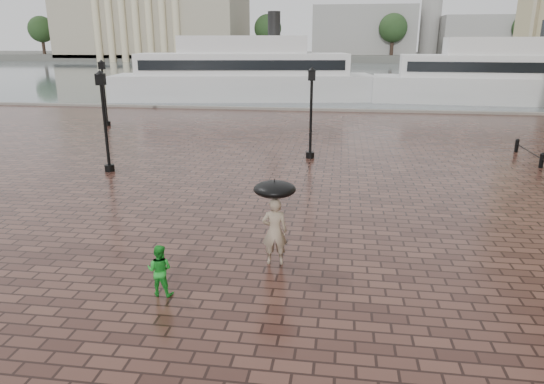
{
  "coord_description": "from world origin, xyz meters",
  "views": [
    {
      "loc": [
        4.52,
        -10.41,
        5.72
      ],
      "look_at": [
        2.55,
        3.35,
        1.4
      ],
      "focal_mm": 32.0,
      "sensor_mm": 36.0,
      "label": 1
    }
  ],
  "objects_px": {
    "ferry_near": "(243,74)",
    "street_lamps": "(167,106)",
    "child_pedestrian": "(160,270)",
    "ferry_far": "(510,76)",
    "adult_pedestrian": "(275,231)"
  },
  "relations": [
    {
      "from": "ferry_far",
      "to": "child_pedestrian",
      "type": "bearing_deg",
      "value": -112.05
    },
    {
      "from": "street_lamps",
      "to": "ferry_near",
      "type": "xyz_separation_m",
      "value": [
        -0.58,
        24.09,
        0.26
      ]
    },
    {
      "from": "street_lamps",
      "to": "ferry_near",
      "type": "relative_size",
      "value": 0.57
    },
    {
      "from": "street_lamps",
      "to": "ferry_far",
      "type": "distance_m",
      "value": 35.47
    },
    {
      "from": "child_pedestrian",
      "to": "street_lamps",
      "type": "bearing_deg",
      "value": -69.33
    },
    {
      "from": "adult_pedestrian",
      "to": "ferry_near",
      "type": "distance_m",
      "value": 38.99
    },
    {
      "from": "ferry_near",
      "to": "ferry_far",
      "type": "relative_size",
      "value": 1.03
    },
    {
      "from": "street_lamps",
      "to": "adult_pedestrian",
      "type": "height_order",
      "value": "street_lamps"
    },
    {
      "from": "ferry_near",
      "to": "child_pedestrian",
      "type": "bearing_deg",
      "value": -90.45
    },
    {
      "from": "adult_pedestrian",
      "to": "ferry_near",
      "type": "height_order",
      "value": "ferry_near"
    },
    {
      "from": "child_pedestrian",
      "to": "ferry_near",
      "type": "distance_m",
      "value": 40.56
    },
    {
      "from": "adult_pedestrian",
      "to": "child_pedestrian",
      "type": "height_order",
      "value": "adult_pedestrian"
    },
    {
      "from": "adult_pedestrian",
      "to": "ferry_far",
      "type": "height_order",
      "value": "ferry_far"
    },
    {
      "from": "child_pedestrian",
      "to": "ferry_far",
      "type": "xyz_separation_m",
      "value": [
        19.92,
        40.74,
        1.9
      ]
    },
    {
      "from": "ferry_near",
      "to": "street_lamps",
      "type": "bearing_deg",
      "value": -97.65
    }
  ]
}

